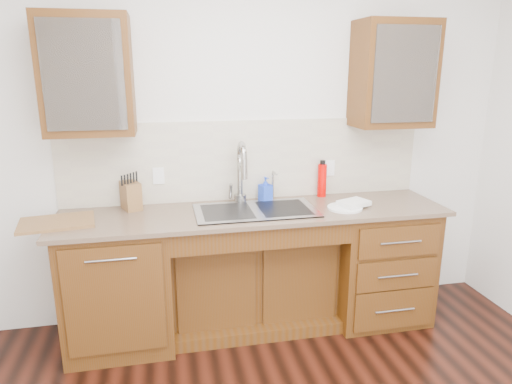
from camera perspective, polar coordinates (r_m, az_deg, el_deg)
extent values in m
cube|color=silver|center=(3.44, -1.37, 6.55)|extent=(4.00, 0.10, 2.70)
cube|color=#593014|center=(3.33, -16.68, -10.90)|extent=(0.70, 0.62, 0.88)
cube|color=#593014|center=(3.49, -0.44, -10.61)|extent=(1.20, 0.44, 0.70)
cube|color=#593014|center=(3.66, 14.74, -8.28)|extent=(0.70, 0.62, 0.88)
cube|color=#84705B|center=(3.19, -0.09, -2.57)|extent=(2.70, 0.65, 0.03)
cube|color=beige|center=(3.41, -1.16, 3.99)|extent=(2.70, 0.02, 0.59)
cube|color=#9E9EA5|center=(3.19, -0.04, -3.85)|extent=(0.84, 0.46, 0.19)
cylinder|color=#999993|center=(3.32, -2.03, 2.00)|extent=(0.04, 0.04, 0.40)
cylinder|color=#999993|center=(3.40, 2.11, 0.93)|extent=(0.02, 0.02, 0.24)
cube|color=#593014|center=(3.16, -20.30, 13.52)|extent=(0.55, 0.34, 0.75)
cube|color=#593014|center=(3.54, 16.77, 13.90)|extent=(0.55, 0.34, 0.75)
cube|color=white|center=(3.36, -12.09, 1.99)|extent=(0.08, 0.01, 0.12)
cube|color=white|center=(3.59, 9.16, 2.98)|extent=(0.08, 0.01, 0.12)
imported|color=blue|center=(3.39, 1.19, 0.39)|extent=(0.11, 0.11, 0.18)
cylinder|color=#DF0200|center=(3.53, 8.26, 1.45)|extent=(0.09, 0.09, 0.25)
cylinder|color=white|center=(3.28, 11.05, -1.96)|extent=(0.32, 0.32, 0.01)
cube|color=white|center=(3.32, 12.13, -1.35)|extent=(0.25, 0.22, 0.03)
cube|color=brown|center=(3.31, -15.37, -0.44)|extent=(0.16, 0.20, 0.19)
cube|color=olive|center=(3.17, -23.64, -3.51)|extent=(0.49, 0.38, 0.02)
imported|color=white|center=(3.17, -22.06, 12.45)|extent=(0.17, 0.17, 0.10)
imported|color=silver|center=(3.15, -18.51, 12.76)|extent=(0.12, 0.12, 0.10)
imported|color=silver|center=(3.49, 14.92, 13.14)|extent=(0.13, 0.13, 0.09)
imported|color=white|center=(3.62, 18.90, 12.86)|extent=(0.12, 0.12, 0.09)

